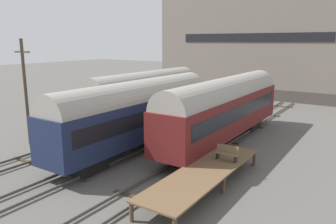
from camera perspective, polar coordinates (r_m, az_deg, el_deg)
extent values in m
plane|color=#56544F|center=(23.29, -10.67, -8.66)|extent=(200.00, 200.00, 0.00)
cube|color=#4C4742|center=(27.24, -19.21, -5.65)|extent=(0.08, 60.00, 0.16)
cube|color=#4C4742|center=(26.15, -17.28, -6.25)|extent=(0.08, 60.00, 0.16)
cube|color=#3D2D1E|center=(25.11, -23.64, -7.82)|extent=(2.60, 0.24, 0.10)
cube|color=#3D2D1E|center=(28.57, -13.54, -4.75)|extent=(2.60, 0.24, 0.10)
cube|color=#3D2D1E|center=(32.77, -5.88, -2.30)|extent=(2.60, 0.24, 0.10)
cube|color=#3D2D1E|center=(37.47, -0.07, -0.40)|extent=(2.60, 0.24, 0.10)
cube|color=#3D2D1E|center=(42.49, 4.41, 1.06)|extent=(2.60, 0.24, 0.10)
cube|color=#3D2D1E|center=(47.74, 7.92, 2.21)|extent=(2.60, 0.24, 0.10)
cube|color=#4C4742|center=(23.71, -11.95, -7.87)|extent=(0.08, 60.00, 0.16)
cube|color=#4C4742|center=(22.76, -9.38, -8.62)|extent=(0.08, 60.00, 0.16)
cube|color=#3D2D1E|center=(21.39, -16.36, -10.73)|extent=(2.60, 0.24, 0.10)
cube|color=#3D2D1E|center=(25.36, -5.94, -6.63)|extent=(2.60, 0.24, 0.10)
cube|color=#3D2D1E|center=(30.02, 1.34, -3.59)|extent=(2.60, 0.24, 0.10)
cube|color=#3D2D1E|center=(35.08, 6.57, -1.35)|extent=(2.60, 0.24, 0.10)
cube|color=#3D2D1E|center=(40.41, 10.44, 0.32)|extent=(2.60, 0.24, 0.10)
cube|color=#3D2D1E|center=(45.90, 13.40, 1.59)|extent=(2.60, 0.24, 0.10)
cube|color=#4C4742|center=(20.72, -2.27, -10.59)|extent=(0.08, 60.00, 0.16)
cube|color=#4C4742|center=(19.98, 1.14, -11.48)|extent=(0.08, 60.00, 0.16)
cube|color=#3D2D1E|center=(18.22, -6.07, -14.45)|extent=(2.60, 0.24, 0.10)
cube|color=#3D2D1E|center=(22.75, 3.69, -8.83)|extent=(2.60, 0.24, 0.10)
cube|color=#3D2D1E|center=(27.85, 9.87, -5.03)|extent=(2.60, 0.24, 0.10)
cube|color=#3D2D1E|center=(33.24, 14.06, -2.40)|extent=(2.60, 0.24, 0.10)
cube|color=#3D2D1E|center=(38.82, 17.04, -0.50)|extent=(2.60, 0.24, 0.10)
cube|color=#3D2D1E|center=(44.51, 19.27, 0.92)|extent=(2.60, 0.24, 0.10)
cube|color=black|center=(32.55, 13.71, -1.87)|extent=(1.80, 2.40, 1.00)
cube|color=black|center=(22.58, 3.69, -7.78)|extent=(1.80, 2.40, 1.00)
cube|color=#5B1919|center=(26.94, 9.78, -0.24)|extent=(2.97, 17.49, 2.99)
cube|color=black|center=(26.86, 9.81, 0.51)|extent=(3.01, 16.09, 1.08)
cylinder|color=gray|center=(26.66, 9.89, 2.90)|extent=(2.82, 17.14, 2.82)
cube|color=black|center=(38.20, 0.77, 0.53)|extent=(1.80, 2.40, 1.00)
cube|color=black|center=(30.45, -9.52, -2.65)|extent=(1.80, 2.40, 1.00)
cube|color=#1E4228|center=(33.80, -3.83, 2.31)|extent=(2.93, 15.47, 2.86)
cube|color=black|center=(33.74, -3.84, 2.88)|extent=(2.97, 14.23, 1.03)
cylinder|color=gray|center=(33.58, -3.87, 4.72)|extent=(2.78, 15.16, 2.78)
cube|color=black|center=(29.80, 1.22, -2.81)|extent=(1.80, 2.40, 1.00)
cube|color=black|center=(21.94, -14.07, -8.75)|extent=(1.80, 2.40, 1.00)
cube|color=#192342|center=(25.09, -5.30, -1.04)|extent=(2.95, 16.47, 2.97)
cube|color=black|center=(25.01, -5.32, -0.24)|extent=(2.99, 15.15, 1.07)
cylinder|color=gray|center=(24.80, -5.37, 2.31)|extent=(2.80, 16.14, 2.80)
cube|color=brown|center=(18.87, 6.39, -10.26)|extent=(2.66, 10.35, 0.10)
cylinder|color=brown|center=(15.89, -6.38, -16.92)|extent=(0.20, 0.20, 0.96)
cylinder|color=brown|center=(23.79, 9.39, -6.92)|extent=(0.20, 0.20, 0.96)
cylinder|color=brown|center=(23.00, 14.81, -7.85)|extent=(0.20, 0.20, 0.96)
cylinder|color=brown|center=(19.60, 3.22, -11.02)|extent=(0.20, 0.20, 0.96)
cylinder|color=brown|center=(18.63, 9.66, -12.46)|extent=(0.20, 0.20, 0.96)
cube|color=brown|center=(20.45, 10.15, -7.15)|extent=(1.40, 0.40, 0.06)
cube|color=brown|center=(20.52, 10.37, -6.34)|extent=(1.40, 0.06, 0.45)
cube|color=black|center=(20.75, 8.61, -7.48)|extent=(0.06, 0.40, 0.40)
cube|color=black|center=(20.32, 11.68, -8.04)|extent=(0.06, 0.40, 0.40)
cylinder|color=#282833|center=(23.91, -20.03, -7.52)|extent=(0.12, 0.12, 0.88)
cylinder|color=#282833|center=(23.76, -19.74, -7.63)|extent=(0.12, 0.12, 0.88)
cylinder|color=navy|center=(23.58, -20.03, -5.72)|extent=(0.32, 0.32, 0.74)
sphere|color=tan|center=(23.45, -20.12, -4.58)|extent=(0.24, 0.24, 0.24)
cylinder|color=#473828|center=(28.21, -23.52, 3.04)|extent=(0.24, 0.24, 8.43)
cube|color=#473828|center=(27.94, -24.08, 9.53)|extent=(1.80, 0.12, 0.12)
cube|color=#46403A|center=(55.90, 16.17, 4.06)|extent=(30.72, 13.41, 1.60)
cube|color=slate|center=(55.41, 16.66, 12.25)|extent=(30.72, 13.41, 14.36)
cube|color=black|center=(49.00, 14.27, 12.46)|extent=(21.50, 0.10, 1.20)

